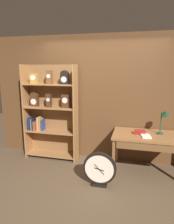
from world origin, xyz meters
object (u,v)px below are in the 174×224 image
bookshelf (50,111)px  round_clock_large (99,169)px  desk_lamp (164,116)px  toolbox_small (140,132)px  workbench (149,139)px  open_repair_manual (146,136)px

bookshelf → round_clock_large: (1.24, -0.88, -0.73)m
desk_lamp → toolbox_small: desk_lamp is taller
workbench → open_repair_manual: open_repair_manual is taller
toolbox_small → bookshelf: bearing=173.6°
workbench → desk_lamp: (0.25, 0.08, 0.42)m
bookshelf → desk_lamp: size_ratio=4.06×
round_clock_large → toolbox_small: bearing=46.9°
toolbox_small → workbench: bearing=-6.3°
toolbox_small → open_repair_manual: 0.17m
bookshelf → workbench: bookshelf is taller
workbench → desk_lamp: 0.50m
bookshelf → round_clock_large: bookshelf is taller
workbench → toolbox_small: bearing=173.7°
open_repair_manual → round_clock_large: open_repair_manual is taller
open_repair_manual → desk_lamp: bearing=20.8°
bookshelf → desk_lamp: bearing=-3.7°
workbench → round_clock_large: bearing=-140.5°
workbench → toolbox_small: 0.20m
desk_lamp → open_repair_manual: bearing=-148.7°
bookshelf → round_clock_large: size_ratio=3.37×
bookshelf → open_repair_manual: (1.97, -0.33, -0.28)m
round_clock_large → open_repair_manual: bearing=36.7°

